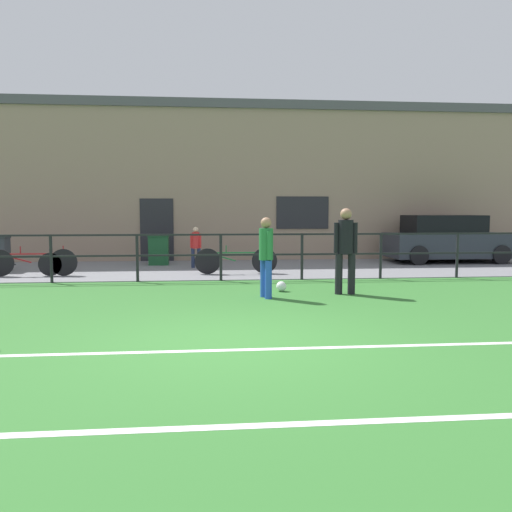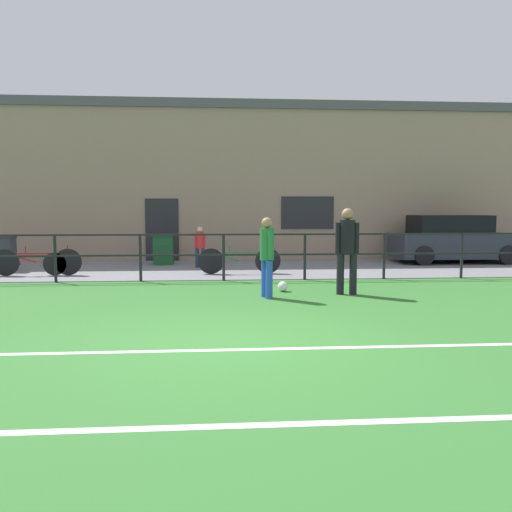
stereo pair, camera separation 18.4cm
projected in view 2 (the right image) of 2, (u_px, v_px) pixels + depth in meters
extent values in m
cube|color=#33702D|center=(230.00, 344.00, 6.82)|extent=(60.00, 44.00, 0.04)
cube|color=white|center=(231.00, 350.00, 6.46)|extent=(36.00, 0.11, 0.00)
cube|color=white|center=(239.00, 426.00, 4.19)|extent=(36.00, 0.11, 0.00)
cube|color=slate|center=(222.00, 269.00, 15.26)|extent=(48.00, 5.00, 0.02)
cylinder|color=black|center=(55.00, 258.00, 12.43)|extent=(0.07, 0.07, 1.15)
cylinder|color=black|center=(140.00, 258.00, 12.58)|extent=(0.07, 0.07, 1.15)
cylinder|color=black|center=(224.00, 257.00, 12.73)|extent=(0.07, 0.07, 1.15)
cylinder|color=black|center=(305.00, 257.00, 12.88)|extent=(0.07, 0.07, 1.15)
cylinder|color=black|center=(384.00, 256.00, 13.03)|extent=(0.07, 0.07, 1.15)
cylinder|color=black|center=(462.00, 256.00, 13.18)|extent=(0.07, 0.07, 1.15)
cube|color=black|center=(223.00, 235.00, 12.68)|extent=(36.00, 0.04, 0.04)
cube|color=black|center=(224.00, 255.00, 12.73)|extent=(36.00, 0.04, 0.04)
cube|color=gray|center=(221.00, 187.00, 18.71)|extent=(28.00, 2.40, 5.09)
cube|color=#232328|center=(162.00, 230.00, 17.49)|extent=(1.10, 0.04, 2.10)
cube|color=#232328|center=(308.00, 213.00, 17.81)|extent=(1.80, 0.04, 1.10)
cube|color=#4C4C51|center=(220.00, 110.00, 18.48)|extent=(28.00, 2.56, 0.30)
cylinder|color=black|center=(340.00, 274.00, 10.67)|extent=(0.15, 0.15, 0.83)
cylinder|color=black|center=(353.00, 274.00, 10.67)|extent=(0.15, 0.15, 0.83)
cylinder|color=black|center=(347.00, 237.00, 10.60)|extent=(0.31, 0.31, 0.69)
sphere|color=#A37556|center=(348.00, 214.00, 10.56)|extent=(0.24, 0.24, 0.24)
cylinder|color=black|center=(338.00, 238.00, 10.61)|extent=(0.11, 0.11, 0.62)
cylinder|color=black|center=(356.00, 238.00, 10.60)|extent=(0.11, 0.11, 0.62)
cylinder|color=blue|center=(265.00, 278.00, 10.37)|extent=(0.14, 0.14, 0.75)
cylinder|color=blue|center=(269.00, 280.00, 10.15)|extent=(0.14, 0.14, 0.75)
cylinder|color=#237038|center=(267.00, 244.00, 10.20)|extent=(0.28, 0.28, 0.62)
sphere|color=#A37556|center=(267.00, 223.00, 10.16)|extent=(0.21, 0.21, 0.21)
cylinder|color=#237038|center=(264.00, 244.00, 10.35)|extent=(0.10, 0.10, 0.55)
cylinder|color=#237038|center=(270.00, 246.00, 10.04)|extent=(0.10, 0.10, 0.55)
sphere|color=white|center=(283.00, 286.00, 11.08)|extent=(0.21, 0.21, 0.21)
cylinder|color=#232D4C|center=(203.00, 258.00, 15.45)|extent=(0.10, 0.10, 0.57)
cylinder|color=#232D4C|center=(197.00, 258.00, 15.47)|extent=(0.10, 0.10, 0.57)
cylinder|color=red|center=(200.00, 240.00, 15.41)|extent=(0.21, 0.21, 0.47)
sphere|color=beige|center=(200.00, 229.00, 15.39)|extent=(0.16, 0.16, 0.16)
cylinder|color=red|center=(204.00, 241.00, 15.40)|extent=(0.07, 0.07, 0.42)
cylinder|color=red|center=(196.00, 241.00, 15.43)|extent=(0.07, 0.07, 0.42)
cube|color=#282D38|center=(454.00, 245.00, 16.99)|extent=(3.96, 1.71, 0.77)
cube|color=black|center=(449.00, 224.00, 16.91)|extent=(2.37, 1.44, 0.59)
cylinder|color=black|center=(424.00, 256.00, 16.09)|extent=(0.60, 0.18, 0.60)
cylinder|color=black|center=(508.00, 255.00, 16.30)|extent=(0.60, 0.18, 0.60)
cylinder|color=black|center=(405.00, 251.00, 17.72)|extent=(0.60, 0.18, 0.60)
cylinder|color=black|center=(481.00, 251.00, 17.93)|extent=(0.60, 0.18, 0.60)
cylinder|color=black|center=(6.00, 262.00, 13.52)|extent=(0.70, 0.04, 0.70)
cylinder|color=black|center=(68.00, 262.00, 13.64)|extent=(0.70, 0.04, 0.70)
cube|color=maroon|center=(37.00, 254.00, 13.56)|extent=(1.23, 0.04, 0.04)
cube|color=maroon|center=(21.00, 258.00, 13.54)|extent=(0.77, 0.03, 0.25)
cylinder|color=maroon|center=(26.00, 250.00, 13.53)|extent=(0.03, 0.03, 0.20)
cylinder|color=maroon|center=(68.00, 251.00, 13.61)|extent=(0.03, 0.03, 0.28)
cylinder|color=black|center=(211.00, 261.00, 13.92)|extent=(0.69, 0.04, 0.69)
cylinder|color=black|center=(268.00, 261.00, 14.03)|extent=(0.69, 0.04, 0.69)
cube|color=#1E6633|center=(240.00, 253.00, 13.95)|extent=(1.19, 0.04, 0.04)
cube|color=#1E6633|center=(225.00, 257.00, 13.94)|extent=(0.74, 0.03, 0.24)
cylinder|color=#1E6633|center=(230.00, 249.00, 13.93)|extent=(0.03, 0.03, 0.20)
cylinder|color=#1E6633|center=(268.00, 250.00, 14.01)|extent=(0.03, 0.03, 0.28)
cylinder|color=black|center=(55.00, 264.00, 13.61)|extent=(0.60, 0.04, 0.60)
cube|color=black|center=(21.00, 257.00, 13.53)|extent=(1.32, 0.04, 0.04)
cube|color=black|center=(4.00, 261.00, 13.51)|extent=(0.83, 0.03, 0.22)
cylinder|color=black|center=(9.00, 253.00, 13.50)|extent=(0.03, 0.03, 0.20)
cylinder|color=black|center=(55.00, 254.00, 13.59)|extent=(0.03, 0.03, 0.28)
cube|color=#33383D|center=(4.00, 254.00, 14.69)|extent=(0.55, 0.46, 0.91)
cube|color=#282C30|center=(3.00, 237.00, 14.65)|extent=(0.58, 0.49, 0.08)
cube|color=#194C28|center=(163.00, 251.00, 16.30)|extent=(0.60, 0.50, 0.87)
cube|color=#143D20|center=(163.00, 235.00, 16.26)|extent=(0.63, 0.54, 0.08)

